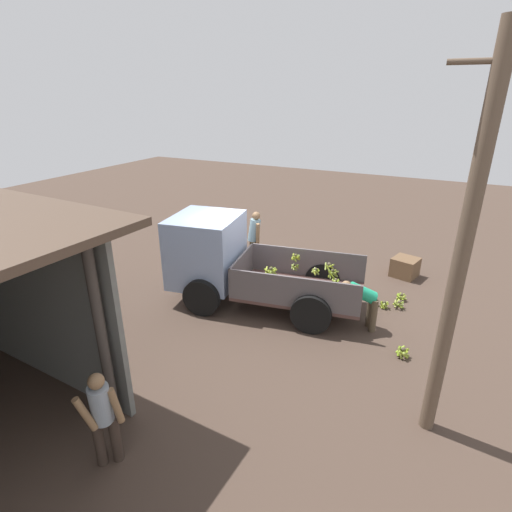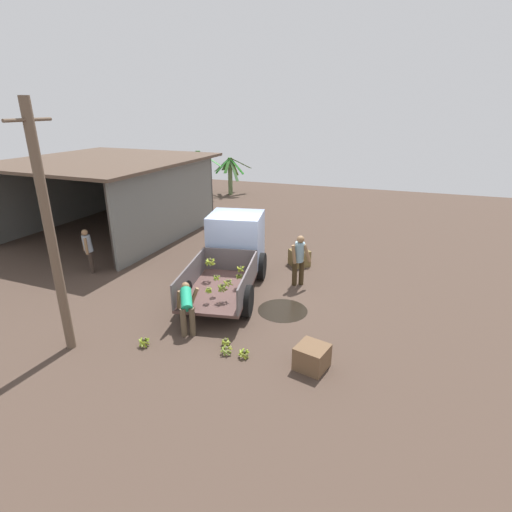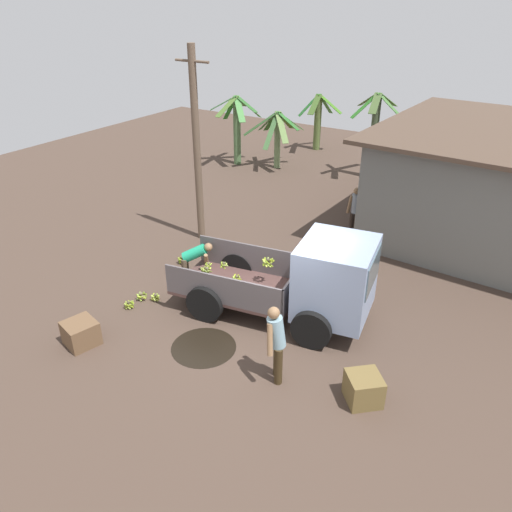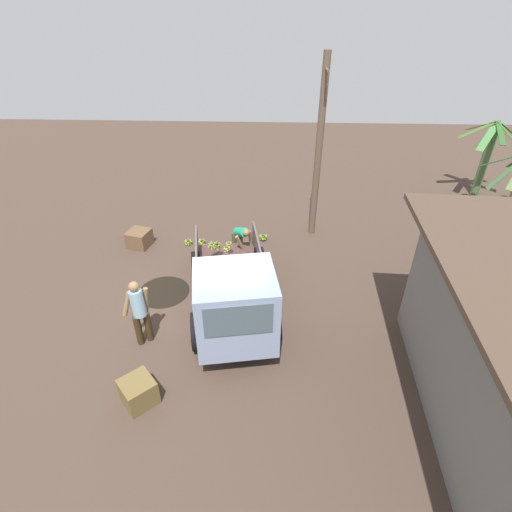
# 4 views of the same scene
# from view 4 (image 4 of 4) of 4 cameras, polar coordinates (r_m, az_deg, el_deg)

# --- Properties ---
(ground) EXTENTS (36.00, 36.00, 0.00)m
(ground) POSITION_cam_4_polar(r_m,az_deg,el_deg) (10.41, -5.89, -8.77)
(ground) COLOR #47362D
(mud_patch_0) EXTENTS (1.42, 1.42, 0.01)m
(mud_patch_0) POSITION_cam_4_polar(r_m,az_deg,el_deg) (11.44, -13.03, -4.99)
(mud_patch_0) COLOR black
(mud_patch_0) RESTS_ON ground
(cargo_truck) EXTENTS (4.84, 2.58, 2.14)m
(cargo_truck) POSITION_cam_4_polar(r_m,az_deg,el_deg) (9.16, -3.15, -6.31)
(cargo_truck) COLOR #4F3531
(cargo_truck) RESTS_ON ground
(utility_pole) EXTENTS (1.13, 0.22, 5.67)m
(utility_pole) POSITION_cam_4_polar(r_m,az_deg,el_deg) (12.75, 8.94, 14.59)
(utility_pole) COLOR brown
(utility_pole) RESTS_ON ground
(banana_palm_3) EXTENTS (2.16, 2.28, 2.97)m
(banana_palm_3) POSITION_cam_4_polar(r_m,az_deg,el_deg) (18.22, 30.03, 12.19)
(banana_palm_3) COLOR #4E6F43
(banana_palm_3) RESTS_ON ground
(person_foreground_visitor) EXTENTS (0.52, 0.64, 1.71)m
(person_foreground_visitor) POSITION_cam_4_polar(r_m,az_deg,el_deg) (9.53, -16.36, -7.41)
(person_foreground_visitor) COLOR #382A17
(person_foreground_visitor) RESTS_ON ground
(person_worker_loading) EXTENTS (0.90, 0.72, 1.19)m
(person_worker_loading) POSITION_cam_4_polar(r_m,az_deg,el_deg) (12.17, -2.19, 2.77)
(person_worker_loading) COLOR brown
(person_worker_loading) RESTS_ON ground
(person_bystander_near_shed) EXTENTS (0.49, 0.55, 1.56)m
(person_bystander_near_shed) POSITION_cam_4_polar(r_m,az_deg,el_deg) (10.94, 24.34, -3.84)
(person_bystander_near_shed) COLOR #362A23
(person_bystander_near_shed) RESTS_ON ground
(banana_bunch_on_ground_0) EXTENTS (0.29, 0.29, 0.21)m
(banana_bunch_on_ground_0) POSITION_cam_4_polar(r_m,az_deg,el_deg) (13.21, -7.79, 2.05)
(banana_bunch_on_ground_0) COLOR brown
(banana_bunch_on_ground_0) RESTS_ON ground
(banana_bunch_on_ground_1) EXTENTS (0.29, 0.29, 0.23)m
(banana_bunch_on_ground_1) POSITION_cam_4_polar(r_m,az_deg,el_deg) (13.32, 1.02, 2.74)
(banana_bunch_on_ground_1) COLOR #4D4632
(banana_bunch_on_ground_1) RESTS_ON ground
(banana_bunch_on_ground_2) EXTENTS (0.27, 0.26, 0.19)m
(banana_bunch_on_ground_2) POSITION_cam_4_polar(r_m,az_deg,el_deg) (13.29, -9.65, 2.02)
(banana_bunch_on_ground_2) COLOR #4D4532
(banana_bunch_on_ground_2) RESTS_ON ground
(banana_bunch_on_ground_3) EXTENTS (0.22, 0.22, 0.20)m
(banana_bunch_on_ground_3) POSITION_cam_4_polar(r_m,az_deg,el_deg) (12.92, -7.32, 1.23)
(banana_bunch_on_ground_3) COLOR #4D4532
(banana_bunch_on_ground_3) RESTS_ON ground
(wooden_crate_0) EXTENTS (0.80, 0.80, 0.55)m
(wooden_crate_0) POSITION_cam_4_polar(r_m,az_deg,el_deg) (13.49, -16.32, 2.41)
(wooden_crate_0) COLOR brown
(wooden_crate_0) RESTS_ON ground
(wooden_crate_1) EXTENTS (0.87, 0.87, 0.58)m
(wooden_crate_1) POSITION_cam_4_polar(r_m,az_deg,el_deg) (8.79, -16.44, -18.09)
(wooden_crate_1) COLOR brown
(wooden_crate_1) RESTS_ON ground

